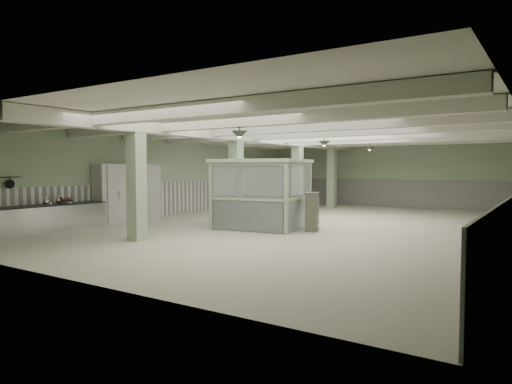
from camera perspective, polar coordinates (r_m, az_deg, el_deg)
The scene contains 32 objects.
floor at distance 17.25m, azimuth 6.24°, elevation -4.14°, with size 20.00×20.00×0.00m, color silver.
ceiling at distance 17.18m, azimuth 6.31°, elevation 7.86°, with size 14.00×20.00×0.02m, color silver.
wall_back at distance 26.43m, azimuth 16.18°, elevation 2.15°, with size 14.00×0.02×3.60m, color #9FB490.
wall_front at distance 9.39m, azimuth -22.66°, elevation 0.71°, with size 14.00×0.02×3.60m, color #9FB490.
wall_left at distance 21.24m, azimuth -10.81°, elevation 2.03°, with size 0.02×20.00×3.60m, color #9FB490.
wainscot_left at distance 21.27m, azimuth -10.73°, elevation -0.79°, with size 0.05×19.90×1.50m, color white.
wainscot_back at distance 26.44m, azimuth 16.13°, elevation -0.13°, with size 13.90×0.05×1.50m, color white.
girder at distance 18.43m, azimuth -0.69°, elevation 6.86°, with size 0.45×19.90×0.40m, color beige.
beam_a at distance 11.06m, azimuth -11.89°, elevation 9.59°, with size 13.90×0.35×0.32m, color beige.
beam_b at distance 12.93m, azimuth -3.92°, elevation 8.68°, with size 13.90×0.35×0.32m, color beige.
beam_c at distance 14.99m, azimuth 1.92°, elevation 7.90°, with size 13.90×0.35×0.32m, color beige.
beam_d at distance 17.17m, azimuth 6.31°, elevation 7.26°, with size 13.90×0.35×0.32m, color beige.
beam_e at distance 19.42m, azimuth 9.68°, elevation 6.74°, with size 13.90×0.35×0.32m, color beige.
beam_f at distance 21.73m, azimuth 12.34°, elevation 6.31°, with size 13.90×0.35×0.32m, color beige.
beam_g at distance 24.08m, azimuth 14.48°, elevation 5.96°, with size 13.90×0.35×0.32m, color beige.
column_a at distance 13.83m, azimuth -14.71°, elevation 1.50°, with size 0.42×0.42×3.60m, color #A2BC98.
column_b at distance 17.58m, azimuth -2.51°, elevation 1.90°, with size 0.42×0.42×3.60m, color #A2BC98.
column_c at distance 21.83m, azimuth 5.20°, elevation 2.10°, with size 0.42×0.42×3.60m, color #A2BC98.
column_d at distance 25.43m, azimuth 9.45°, elevation 2.20°, with size 0.42×0.42×3.60m, color #A2BC98.
hook_rail at distance 16.58m, azimuth -29.23°, elevation 1.62°, with size 0.02×0.02×1.20m, color black.
pendant_front at distance 12.61m, azimuth -2.09°, elevation 7.15°, with size 0.44×0.44×0.22m, color #334332.
pendant_mid at distance 17.38m, azimuth 8.53°, elevation 5.98°, with size 0.44×0.44×0.22m, color #334332.
pendant_back at distance 22.01m, azimuth 14.01°, elevation 5.29°, with size 0.44×0.44×0.22m, color #334332.
prep_counter at distance 16.61m, azimuth -26.64°, elevation -3.12°, with size 0.95×5.44×0.91m.
pitcher_near at distance 16.71m, azimuth -24.77°, elevation -1.00°, with size 0.21×0.24×0.31m, color silver, non-canonical shape.
pitcher_far at distance 17.20m, azimuth -23.43°, elevation -0.85°, with size 0.21×0.25×0.31m, color silver, non-canonical shape.
veg_colander at distance 17.15m, azimuth -22.57°, elevation -0.99°, with size 0.50×0.50×0.23m, color #414247, non-canonical shape.
orange_bowl at distance 16.99m, azimuth -24.41°, elevation -1.32°, with size 0.21×0.21×0.08m, color #B2B2B7.
skillet_far at distance 16.65m, azimuth -28.40°, elevation 0.89°, with size 0.29×0.29×0.04m, color black.
walkin_cooler at distance 18.99m, azimuth -16.09°, elevation 0.08°, with size 1.04×2.64×2.42m.
guard_booth at distance 16.24m, azimuth 0.70°, elevation 1.38°, with size 3.38×2.99×2.45m.
filing_cabinet at distance 15.61m, azimuth 7.02°, elevation -2.46°, with size 0.43×0.61×1.32m, color #5D5F4F.
Camera 1 is at (7.78, -15.25, 2.14)m, focal length 32.00 mm.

